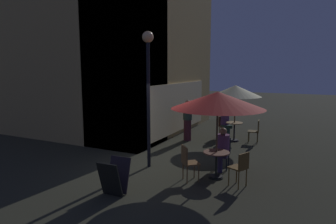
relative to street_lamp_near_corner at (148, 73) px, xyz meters
name	(u,v)px	position (x,y,z in m)	size (l,w,h in m)	color
ground_plane	(158,167)	(0.06, -0.27, -2.80)	(60.00, 60.00, 0.00)	#2D2D21
cafe_building	(110,31)	(3.39, 3.86, 1.74)	(7.81, 8.89, 9.10)	tan
street_lamp_near_corner	(148,73)	(0.00, 0.00, 0.00)	(0.33, 0.33, 3.98)	black
menu_sandwich_board	(114,177)	(-2.10, -0.27, -2.38)	(0.64, 0.57, 0.83)	black
cafe_table_0	(216,159)	(-0.02, -2.09, -2.29)	(0.70, 0.70, 0.72)	black
cafe_table_1	(234,128)	(4.28, -1.54, -2.27)	(0.67, 0.67, 0.77)	black
patio_umbrella_0	(218,100)	(-0.02, -2.09, -0.70)	(2.45, 2.45, 2.34)	black
patio_umbrella_1	(236,91)	(4.28, -1.54, -0.77)	(2.03, 2.03, 2.27)	black
cafe_chair_0	(188,160)	(-0.57, -1.49, -2.23)	(0.56, 0.56, 0.94)	brown
cafe_chair_1	(241,166)	(-0.36, -2.82, -2.26)	(0.51, 0.51, 0.89)	brown
cafe_chair_2	(223,150)	(0.83, -2.05, -2.26)	(0.40, 0.40, 0.92)	black
cafe_chair_3	(256,129)	(4.37, -2.38, -2.26)	(0.46, 0.46, 0.92)	#4C3D1D
cafe_chair_4	(224,125)	(4.84, -0.94, -2.27)	(0.55, 0.55, 0.89)	brown
patron_seated_0	(222,146)	(0.70, -2.05, -2.10)	(0.56, 0.40, 1.24)	#2D2545
patron_seated_1	(225,121)	(4.75, -1.04, -2.10)	(0.53, 0.54, 1.25)	#2C463D
patron_standing_2	(188,120)	(3.56, 0.21, -1.97)	(0.36, 0.36, 1.67)	#461E25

